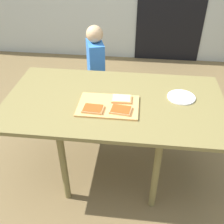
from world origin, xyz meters
TOP-DOWN VIEW (x-y plane):
  - ground_plane at (0.00, 0.00)m, footprint 16.00×16.00m
  - dining_table at (0.00, 0.00)m, footprint 1.50×0.82m
  - cutting_board at (-0.03, -0.08)m, footprint 0.40×0.27m
  - pizza_slice_near_left at (-0.12, -0.15)m, footprint 0.14×0.10m
  - pizza_slice_near_right at (0.06, -0.14)m, footprint 0.14×0.11m
  - pizza_slice_far_right at (0.05, -0.01)m, footprint 0.13×0.10m
  - plate_white_right at (0.46, 0.08)m, footprint 0.19×0.19m
  - child_left at (-0.26, 0.79)m, footprint 0.21×0.27m

SIDE VIEW (x-z plane):
  - ground_plane at x=0.00m, z-range 0.00..0.00m
  - child_left at x=-0.26m, z-range 0.05..0.98m
  - dining_table at x=0.00m, z-range 0.28..0.96m
  - plate_white_right at x=0.46m, z-range 0.68..0.69m
  - cutting_board at x=-0.03m, z-range 0.68..0.69m
  - pizza_slice_near_left at x=-0.12m, z-range 0.69..0.71m
  - pizza_slice_near_right at x=0.06m, z-range 0.69..0.71m
  - pizza_slice_far_right at x=0.05m, z-range 0.69..0.71m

